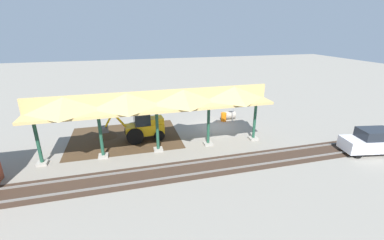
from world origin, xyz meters
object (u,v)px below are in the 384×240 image
Objects in this scene: distant_parked_car at (371,141)px; traffic_barrel at (224,117)px; concrete_pipe at (228,115)px; stop_sign at (233,106)px; backhoe at (143,126)px.

distant_parked_car is 4.94× the size of traffic_barrel.
traffic_barrel reaches higher than concrete_pipe.
backhoe reaches higher than stop_sign.
concrete_pipe is 0.88m from traffic_barrel.
backhoe is (9.35, 2.17, -0.41)m from stop_sign.
concrete_pipe is at bearing -161.61° from backhoe.
concrete_pipe is (-9.22, -3.06, -0.85)m from backhoe.
backhoe is 8.91m from traffic_barrel.
backhoe is at bearing 16.81° from traffic_barrel.
concrete_pipe is 12.72m from distant_parked_car.
backhoe is 3.76× the size of concrete_pipe.
backhoe is 5.84× the size of traffic_barrel.
backhoe reaches higher than concrete_pipe.
stop_sign is 11.93m from distant_parked_car.
distant_parked_car is 12.78m from traffic_barrel.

